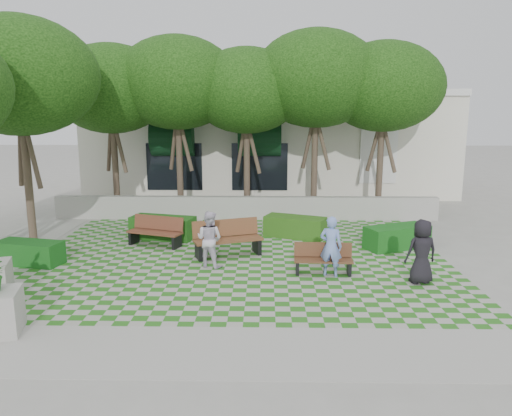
{
  "coord_description": "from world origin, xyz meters",
  "views": [
    {
      "loc": [
        0.79,
        -13.02,
        4.35
      ],
      "look_at": [
        0.5,
        1.5,
        1.4
      ],
      "focal_mm": 35.0,
      "sensor_mm": 36.0,
      "label": 1
    }
  ],
  "objects_px": {
    "hedge_east": "(397,237)",
    "hedge_midleft": "(163,228)",
    "person_blue": "(331,246)",
    "person_white": "(209,239)",
    "hedge_west": "(29,253)",
    "person_dark": "(422,252)",
    "bench_east": "(323,259)",
    "bench_west": "(156,232)",
    "hedge_midright": "(295,227)",
    "bench_mid": "(227,239)"
  },
  "relations": [
    {
      "from": "person_blue",
      "to": "hedge_east",
      "type": "bearing_deg",
      "value": -114.44
    },
    {
      "from": "person_blue",
      "to": "person_dark",
      "type": "xyz_separation_m",
      "value": [
        2.19,
        -0.5,
        0.02
      ]
    },
    {
      "from": "bench_east",
      "to": "hedge_west",
      "type": "xyz_separation_m",
      "value": [
        -8.18,
        0.65,
        -0.06
      ]
    },
    {
      "from": "bench_west",
      "to": "hedge_west",
      "type": "relative_size",
      "value": 1.0
    },
    {
      "from": "hedge_west",
      "to": "person_blue",
      "type": "relative_size",
      "value": 1.16
    },
    {
      "from": "person_blue",
      "to": "bench_east",
      "type": "bearing_deg",
      "value": -32.34
    },
    {
      "from": "bench_east",
      "to": "hedge_east",
      "type": "distance_m",
      "value": 3.57
    },
    {
      "from": "hedge_midleft",
      "to": "person_white",
      "type": "height_order",
      "value": "person_white"
    },
    {
      "from": "person_white",
      "to": "hedge_east",
      "type": "bearing_deg",
      "value": -136.93
    },
    {
      "from": "bench_east",
      "to": "hedge_east",
      "type": "height_order",
      "value": "bench_east"
    },
    {
      "from": "hedge_midright",
      "to": "person_white",
      "type": "relative_size",
      "value": 1.29
    },
    {
      "from": "hedge_east",
      "to": "person_dark",
      "type": "height_order",
      "value": "person_dark"
    },
    {
      "from": "hedge_east",
      "to": "hedge_midleft",
      "type": "height_order",
      "value": "hedge_midleft"
    },
    {
      "from": "person_dark",
      "to": "bench_west",
      "type": "bearing_deg",
      "value": -36.06
    },
    {
      "from": "bench_west",
      "to": "hedge_midleft",
      "type": "distance_m",
      "value": 0.88
    },
    {
      "from": "hedge_west",
      "to": "person_white",
      "type": "relative_size",
      "value": 1.18
    },
    {
      "from": "hedge_midright",
      "to": "bench_west",
      "type": "bearing_deg",
      "value": -165.93
    },
    {
      "from": "person_dark",
      "to": "bench_mid",
      "type": "bearing_deg",
      "value": -36.09
    },
    {
      "from": "bench_west",
      "to": "hedge_midright",
      "type": "height_order",
      "value": "bench_west"
    },
    {
      "from": "hedge_west",
      "to": "hedge_midright",
      "type": "bearing_deg",
      "value": 22.17
    },
    {
      "from": "hedge_east",
      "to": "hedge_midleft",
      "type": "bearing_deg",
      "value": 172.09
    },
    {
      "from": "bench_mid",
      "to": "hedge_west",
      "type": "relative_size",
      "value": 1.14
    },
    {
      "from": "person_blue",
      "to": "person_white",
      "type": "bearing_deg",
      "value": 5.4
    },
    {
      "from": "bench_east",
      "to": "bench_west",
      "type": "bearing_deg",
      "value": 154.49
    },
    {
      "from": "bench_east",
      "to": "hedge_east",
      "type": "xyz_separation_m",
      "value": [
        2.58,
        2.46,
        -0.03
      ]
    },
    {
      "from": "hedge_east",
      "to": "person_dark",
      "type": "relative_size",
      "value": 1.24
    },
    {
      "from": "hedge_midright",
      "to": "hedge_midleft",
      "type": "relative_size",
      "value": 0.95
    },
    {
      "from": "bench_mid",
      "to": "bench_west",
      "type": "distance_m",
      "value": 2.6
    },
    {
      "from": "bench_east",
      "to": "hedge_east",
      "type": "bearing_deg",
      "value": 45.82
    },
    {
      "from": "bench_mid",
      "to": "person_white",
      "type": "relative_size",
      "value": 1.35
    },
    {
      "from": "bench_east",
      "to": "person_blue",
      "type": "xyz_separation_m",
      "value": [
        0.17,
        -0.2,
        0.41
      ]
    },
    {
      "from": "hedge_midright",
      "to": "person_blue",
      "type": "xyz_separation_m",
      "value": [
        0.7,
        -3.96,
        0.45
      ]
    },
    {
      "from": "hedge_west",
      "to": "person_blue",
      "type": "height_order",
      "value": "person_blue"
    },
    {
      "from": "bench_west",
      "to": "hedge_midleft",
      "type": "bearing_deg",
      "value": 106.41
    },
    {
      "from": "hedge_midleft",
      "to": "hedge_west",
      "type": "height_order",
      "value": "hedge_midleft"
    },
    {
      "from": "bench_mid",
      "to": "hedge_midleft",
      "type": "height_order",
      "value": "bench_mid"
    },
    {
      "from": "hedge_east",
      "to": "person_dark",
      "type": "distance_m",
      "value": 3.2
    },
    {
      "from": "hedge_midleft",
      "to": "hedge_west",
      "type": "xyz_separation_m",
      "value": [
        -3.19,
        -2.87,
        -0.05
      ]
    },
    {
      "from": "bench_west",
      "to": "person_white",
      "type": "height_order",
      "value": "person_white"
    },
    {
      "from": "bench_east",
      "to": "hedge_midleft",
      "type": "bearing_deg",
      "value": 146.98
    },
    {
      "from": "hedge_west",
      "to": "hedge_midleft",
      "type": "bearing_deg",
      "value": 41.91
    },
    {
      "from": "hedge_east",
      "to": "hedge_midleft",
      "type": "relative_size",
      "value": 0.96
    },
    {
      "from": "hedge_west",
      "to": "bench_east",
      "type": "bearing_deg",
      "value": -4.54
    },
    {
      "from": "person_white",
      "to": "bench_west",
      "type": "bearing_deg",
      "value": -23.34
    },
    {
      "from": "bench_west",
      "to": "hedge_east",
      "type": "height_order",
      "value": "bench_west"
    },
    {
      "from": "bench_east",
      "to": "hedge_west",
      "type": "bearing_deg",
      "value": 177.63
    },
    {
      "from": "hedge_midright",
      "to": "person_white",
      "type": "xyz_separation_m",
      "value": [
        -2.54,
        -3.25,
        0.43
      ]
    },
    {
      "from": "hedge_east",
      "to": "bench_west",
      "type": "bearing_deg",
      "value": 178.69
    },
    {
      "from": "hedge_midleft",
      "to": "bench_east",
      "type": "bearing_deg",
      "value": -35.2
    },
    {
      "from": "bench_east",
      "to": "bench_west",
      "type": "relative_size",
      "value": 0.83
    }
  ]
}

